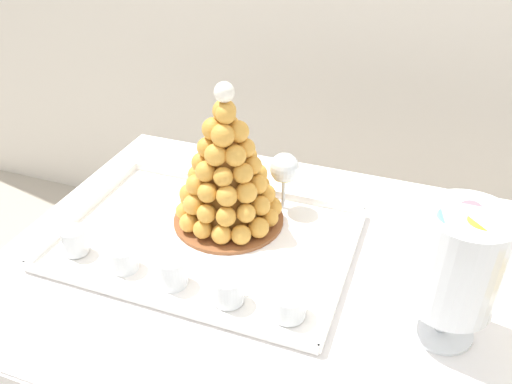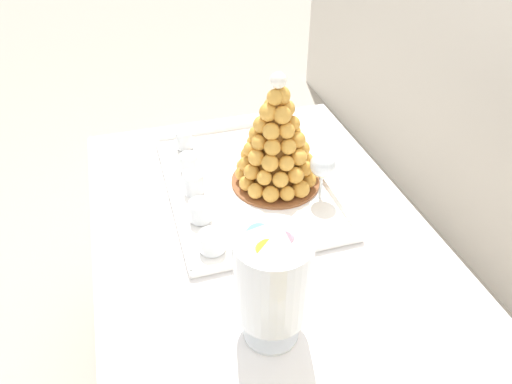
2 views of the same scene
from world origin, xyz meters
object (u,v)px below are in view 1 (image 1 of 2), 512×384
Objects in this scene: dessert_cup_left at (75,242)px; dessert_cup_mid_right at (228,290)px; dessert_cup_centre at (172,272)px; dessert_cup_mid_left at (124,259)px; dessert_cup_right at (289,305)px; croquembouche at (227,172)px; wine_glass at (284,170)px; serving_tray at (206,240)px; macaron_goblet at (458,262)px.

dessert_cup_mid_right is (0.34, -0.02, -0.00)m from dessert_cup_left.
dessert_cup_mid_left is at bearing 176.70° from dessert_cup_centre.
dessert_cup_mid_right reaches higher than dessert_cup_right.
dessert_cup_mid_right reaches higher than dessert_cup_mid_left.
dessert_cup_right is at bearing -47.08° from croquembouche.
croquembouche reaches higher than dessert_cup_right.
dessert_cup_mid_right is at bearing -2.83° from dessert_cup_mid_left.
dessert_cup_centre is at bearing -95.08° from croquembouche.
croquembouche reaches higher than dessert_cup_mid_left.
dessert_cup_mid_right is 0.39× the size of wine_glass.
croquembouche is 6.03× the size of dessert_cup_mid_left.
dessert_cup_mid_left is (0.12, -0.01, -0.00)m from dessert_cup_left.
dessert_cup_centre is at bearing -3.71° from dessert_cup_left.
dessert_cup_left is at bearing 176.73° from dessert_cup_mid_right.
dessert_cup_mid_left is at bearing -126.10° from wine_glass.
serving_tray is 0.50m from macaron_goblet.
wine_glass is at bearing 40.92° from dessert_cup_left.
croquembouche is 0.33m from dessert_cup_left.
dessert_cup_mid_left is 0.59m from macaron_goblet.
serving_tray is 10.72× the size of dessert_cup_mid_right.
macaron_goblet reaches higher than dessert_cup_mid_left.
macaron_goblet is at bearing 13.32° from dessert_cup_right.
macaron_goblet reaches higher than dessert_cup_right.
dessert_cup_mid_right is at bearing -52.56° from serving_tray.
serving_tray is 0.15m from croquembouche.
wine_glass is (-0.11, 0.31, 0.07)m from dessert_cup_right.
dessert_cup_mid_left reaches higher than dessert_cup_right.
dessert_cup_left is 0.71m from macaron_goblet.
dessert_cup_mid_right is at bearing -67.24° from croquembouche.
dessert_cup_mid_left is 0.91× the size of dessert_cup_centre.
macaron_goblet is at bearing -34.88° from wine_glass.
croquembouche is at bearing 59.46° from dessert_cup_mid_left.
dessert_cup_mid_left is 0.33m from dessert_cup_right.
dessert_cup_mid_left is at bearing 177.17° from dessert_cup_mid_right.
serving_tray is 0.26m from dessert_cup_left.
dessert_cup_right is (0.22, -0.14, 0.02)m from serving_tray.
dessert_cup_mid_left is 0.38m from wine_glass.
dessert_cup_mid_right is at bearing -90.24° from wine_glass.
dessert_cup_centre reaches higher than dessert_cup_right.
croquembouche reaches higher than macaron_goblet.
macaron_goblet is (0.47, 0.06, 0.12)m from dessert_cup_centre.
dessert_cup_mid_right is at bearing -177.70° from dessert_cup_right.
croquembouche is 1.24× the size of macaron_goblet.
dessert_cup_mid_left reaches higher than serving_tray.
croquembouche is at bearing 39.93° from dessert_cup_left.
croquembouche is 5.48× the size of dessert_cup_centre.
dessert_cup_mid_left is 0.21× the size of macaron_goblet.
dessert_cup_mid_left is at bearing 178.88° from dessert_cup_right.
dessert_cup_right is at bearing -0.08° from dessert_cup_centre.
dessert_cup_left is at bearing -176.37° from macaron_goblet.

